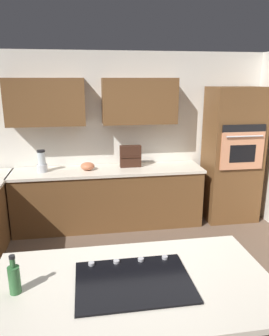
{
  "coord_description": "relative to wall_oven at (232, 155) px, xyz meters",
  "views": [
    {
      "loc": [
        0.44,
        2.92,
        2.2
      ],
      "look_at": [
        -0.2,
        -1.08,
        1.08
      ],
      "focal_mm": 34.56,
      "sensor_mm": 36.0,
      "label": 1
    }
  ],
  "objects": [
    {
      "name": "cooktop",
      "position": [
        2.0,
        2.79,
        -0.14
      ],
      "size": [
        0.76,
        0.56,
        0.03
      ],
      "color": "black",
      "rests_on": "island_top"
    },
    {
      "name": "island_top",
      "position": [
        2.0,
        2.8,
        -0.17
      ],
      "size": [
        1.88,
        1.04,
        0.04
      ],
      "primitive_type": "cube",
      "color": "silver",
      "rests_on": "island_base"
    },
    {
      "name": "mixing_bowl",
      "position": [
        2.25,
        -0.02,
        -0.09
      ],
      "size": [
        0.2,
        0.2,
        0.11
      ],
      "primitive_type": "ellipsoid",
      "color": "#CC724C",
      "rests_on": "countertop_back"
    },
    {
      "name": "oil_bottle",
      "position": [
        2.75,
        2.78,
        -0.04
      ],
      "size": [
        0.07,
        0.07,
        0.26
      ],
      "color": "#336B38",
      "rests_on": "island_top"
    },
    {
      "name": "lower_cabinets_back",
      "position": [
        1.95,
        -0.0,
        -0.62
      ],
      "size": [
        2.8,
        0.6,
        0.86
      ],
      "primitive_type": "cube",
      "color": "brown",
      "rests_on": "ground"
    },
    {
      "name": "spice_rack",
      "position": [
        1.6,
        -0.08,
        0.02
      ],
      "size": [
        0.32,
        0.11,
        0.33
      ],
      "color": "#381E14",
      "rests_on": "countertop_back"
    },
    {
      "name": "wall_back",
      "position": [
        1.92,
        -0.33,
        0.39
      ],
      "size": [
        6.0,
        0.44,
        2.6
      ],
      "color": "white",
      "rests_on": "ground"
    },
    {
      "name": "wall_oven",
      "position": [
        0.0,
        0.0,
        0.0
      ],
      "size": [
        0.8,
        0.66,
        2.09
      ],
      "color": "brown",
      "rests_on": "ground"
    },
    {
      "name": "countertop_back",
      "position": [
        1.95,
        -0.0,
        -0.17
      ],
      "size": [
        2.84,
        0.64,
        0.04
      ],
      "primitive_type": "cube",
      "color": "silver",
      "rests_on": "lower_cabinets_back"
    },
    {
      "name": "blender",
      "position": [
        2.9,
        -0.02,
        -0.01
      ],
      "size": [
        0.15,
        0.15,
        0.32
      ],
      "color": "silver",
      "rests_on": "countertop_back"
    },
    {
      "name": "ground_plane",
      "position": [
        1.85,
        1.72,
        -1.05
      ],
      "size": [
        14.0,
        14.0,
        0.0
      ],
      "primitive_type": "plane",
      "color": "brown"
    }
  ]
}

